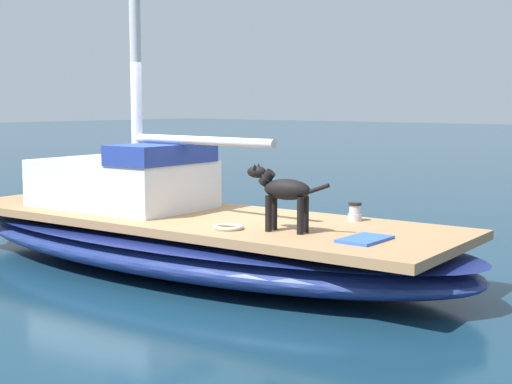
% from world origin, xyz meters
% --- Properties ---
extents(ground_plane, '(120.00, 120.00, 0.00)m').
position_xyz_m(ground_plane, '(0.00, 0.00, 0.00)').
color(ground_plane, '#143347').
extents(sailboat_main, '(3.01, 7.39, 0.66)m').
position_xyz_m(sailboat_main, '(0.00, 0.00, 0.34)').
color(sailboat_main, navy).
rests_on(sailboat_main, ground).
extents(cabin_house, '(1.55, 2.31, 0.84)m').
position_xyz_m(cabin_house, '(-0.08, 1.11, 1.01)').
color(cabin_house, silver).
rests_on(cabin_house, sailboat_main).
extents(dog_black, '(0.32, 0.93, 0.70)m').
position_xyz_m(dog_black, '(-0.25, -1.57, 1.08)').
color(dog_black, black).
rests_on(dog_black, sailboat_main).
extents(deck_winch, '(0.16, 0.16, 0.21)m').
position_xyz_m(deck_winch, '(0.84, -1.77, 0.76)').
color(deck_winch, '#B7B7BC').
rests_on(deck_winch, sailboat_main).
extents(coiled_rope, '(0.32, 0.32, 0.04)m').
position_xyz_m(coiled_rope, '(-0.49, -1.03, 0.68)').
color(coiled_rope, beige).
rests_on(coiled_rope, sailboat_main).
extents(deck_towel, '(0.57, 0.38, 0.03)m').
position_xyz_m(deck_towel, '(-0.14, -2.50, 0.68)').
color(deck_towel, blue).
rests_on(deck_towel, sailboat_main).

